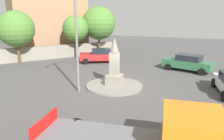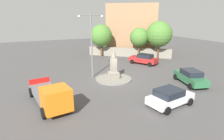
{
  "view_description": "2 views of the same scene",
  "coord_description": "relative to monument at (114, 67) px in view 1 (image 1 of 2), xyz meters",
  "views": [
    {
      "loc": [
        -13.67,
        -5.32,
        4.99
      ],
      "look_at": [
        0.49,
        0.39,
        1.1
      ],
      "focal_mm": 33.8,
      "sensor_mm": 36.0,
      "label": 1
    },
    {
      "loc": [
        -8.76,
        -18.66,
        7.1
      ],
      "look_at": [
        -0.0,
        0.43,
        1.02
      ],
      "focal_mm": 30.38,
      "sensor_mm": 36.0,
      "label": 2
    }
  ],
  "objects": [
    {
      "name": "truck_orange_waiting",
      "position": [
        -7.36,
        -4.26,
        -0.52
      ],
      "size": [
        2.96,
        6.46,
        2.1
      ],
      "color": "orange",
      "rests_on": "ground"
    },
    {
      "name": "corner_building",
      "position": [
        11.28,
        14.76,
        3.08
      ],
      "size": [
        12.37,
        12.16,
        9.18
      ],
      "primitive_type": "cube",
      "rotation": [
        0.0,
        0.0,
        2.49
      ],
      "color": "#A87A56",
      "rests_on": "ground"
    },
    {
      "name": "ground_plane",
      "position": [
        0.0,
        0.0,
        -1.51
      ],
      "size": [
        80.0,
        80.0,
        0.0
      ],
      "primitive_type": "plane",
      "color": "#4F4C4C"
    },
    {
      "name": "tree_near_wall",
      "position": [
        3.43,
        12.46,
        2.19
      ],
      "size": [
        3.83,
        3.83,
        5.63
      ],
      "color": "brown",
      "rests_on": "ground"
    },
    {
      "name": "monument",
      "position": [
        0.0,
        0.0,
        0.0
      ],
      "size": [
        1.04,
        1.04,
        3.47
      ],
      "color": "gray",
      "rests_on": "traffic_island"
    },
    {
      "name": "car_red_approaching",
      "position": [
        7.19,
        4.62,
        -0.72
      ],
      "size": [
        3.47,
        4.44,
        1.52
      ],
      "color": "#B22323",
      "rests_on": "ground"
    },
    {
      "name": "tree_mid_cluster",
      "position": [
        8.69,
        8.45,
        2.04
      ],
      "size": [
        3.14,
        3.14,
        5.13
      ],
      "color": "brown",
      "rests_on": "ground"
    },
    {
      "name": "traffic_island",
      "position": [
        0.0,
        0.0,
        -1.44
      ],
      "size": [
        4.14,
        4.14,
        0.13
      ],
      "primitive_type": "cylinder",
      "color": "gray",
      "rests_on": "ground"
    },
    {
      "name": "car_green_near_island",
      "position": [
        6.84,
        -4.73,
        -0.71
      ],
      "size": [
        2.85,
        4.67,
        1.57
      ],
      "color": "#2D6B42",
      "rests_on": "ground"
    },
    {
      "name": "stone_boundary_wall",
      "position": [
        7.88,
        10.32,
        -0.73
      ],
      "size": [
        12.04,
        9.43,
        1.56
      ],
      "primitive_type": "cube",
      "rotation": [
        0.0,
        0.0,
        2.49
      ],
      "color": "gray",
      "rests_on": "ground"
    },
    {
      "name": "tree_far_corner",
      "position": [
        11.22,
        6.51,
        2.64
      ],
      "size": [
        4.21,
        4.21,
        6.26
      ],
      "color": "brown",
      "rests_on": "ground"
    },
    {
      "name": "streetlamp",
      "position": [
        -1.9,
        1.88,
        3.04
      ],
      "size": [
        2.93,
        0.28,
        7.55
      ],
      "color": "slate",
      "rests_on": "ground"
    }
  ]
}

